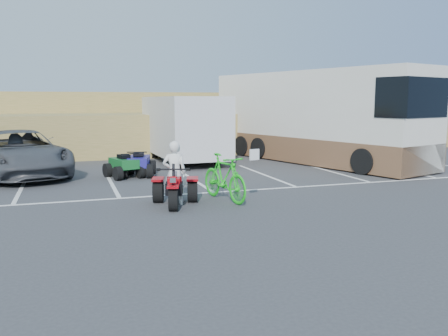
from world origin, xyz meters
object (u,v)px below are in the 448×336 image
object	(u,v)px
cargo_trailer	(184,127)
rv_motorhome	(314,123)
rider	(175,173)
green_dirt_bike	(224,177)
quad_atv_blue	(139,176)
quad_atv_green	(124,178)
red_trike_atv	(175,206)
grey_pickup	(19,153)

from	to	relation	value
cargo_trailer	rv_motorhome	distance (m)	5.69
rider	green_dirt_bike	size ratio (longest dim) A/B	0.79
green_dirt_bike	quad_atv_blue	world-z (taller)	green_dirt_bike
cargo_trailer	quad_atv_green	xyz separation A→B (m)	(-3.03, -3.73, -1.53)
rv_motorhome	green_dirt_bike	bearing A→B (deg)	-151.09
green_dirt_bike	red_trike_atv	bearing A→B (deg)	176.13
green_dirt_bike	rv_motorhome	bearing A→B (deg)	32.91
red_trike_atv	quad_atv_green	world-z (taller)	red_trike_atv
red_trike_atv	quad_atv_green	xyz separation A→B (m)	(-0.71, 4.92, 0.00)
cargo_trailer	quad_atv_blue	size ratio (longest dim) A/B	4.25
red_trike_atv	green_dirt_bike	world-z (taller)	green_dirt_bike
grey_pickup	quad_atv_blue	xyz separation A→B (m)	(4.02, -1.39, -0.81)
cargo_trailer	quad_atv_blue	bearing A→B (deg)	-127.59
grey_pickup	quad_atv_blue	distance (m)	4.33
grey_pickup	quad_atv_blue	world-z (taller)	grey_pickup
rider	green_dirt_bike	bearing A→B (deg)	-160.91
rider	grey_pickup	xyz separation A→B (m)	(-4.22, 6.33, -0.02)
grey_pickup	cargo_trailer	distance (m)	6.90
rider	green_dirt_bike	xyz separation A→B (m)	(1.37, 0.09, -0.20)
grey_pickup	quad_atv_blue	bearing A→B (deg)	-35.03
grey_pickup	quad_atv_green	distance (m)	3.89
green_dirt_bike	cargo_trailer	bearing A→B (deg)	70.46
red_trike_atv	grey_pickup	bearing A→B (deg)	138.13
green_dirt_bike	grey_pickup	distance (m)	8.38
rider	quad_atv_green	distance (m)	4.91
cargo_trailer	rider	bearing A→B (deg)	-107.72
rider	cargo_trailer	xyz separation A→B (m)	(2.28, 8.51, 0.70)
quad_atv_green	grey_pickup	bearing A→B (deg)	138.87
red_trike_atv	rider	distance (m)	0.84
rider	cargo_trailer	world-z (taller)	cargo_trailer
rider	quad_atv_blue	bearing A→B (deg)	-72.34
grey_pickup	quad_atv_green	xyz separation A→B (m)	(3.47, -1.55, -0.81)
red_trike_atv	rv_motorhome	distance (m)	10.42
green_dirt_bike	quad_atv_green	xyz separation A→B (m)	(-2.12, 4.69, -0.63)
red_trike_atv	cargo_trailer	xyz separation A→B (m)	(2.32, 8.65, 1.53)
green_dirt_bike	rv_motorhome	distance (m)	9.17
red_trike_atv	grey_pickup	world-z (taller)	grey_pickup
red_trike_atv	rv_motorhome	bearing A→B (deg)	56.78
green_dirt_bike	quad_atv_blue	size ratio (longest dim) A/B	1.44
rv_motorhome	quad_atv_blue	size ratio (longest dim) A/B	7.58
quad_atv_blue	quad_atv_green	bearing A→B (deg)	-148.88
rider	rv_motorhome	distance (m)	10.20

